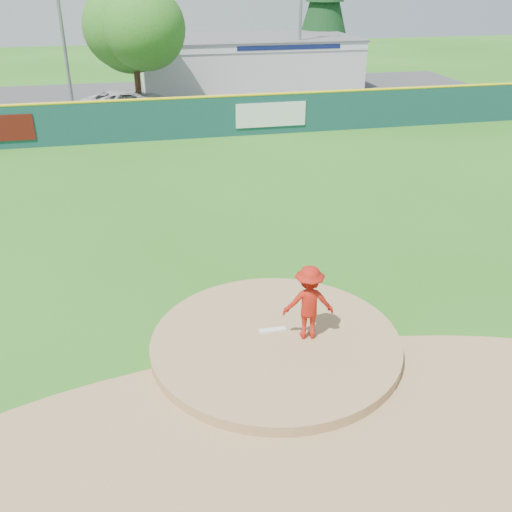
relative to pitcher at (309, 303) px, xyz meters
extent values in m
plane|color=#286B19|center=(-0.71, 0.06, -1.11)|extent=(120.00, 120.00, 0.00)
cylinder|color=#9E774C|center=(-0.71, 0.06, -1.11)|extent=(5.50, 5.50, 0.50)
cube|color=white|center=(-0.71, 0.36, -0.84)|extent=(0.60, 0.15, 0.04)
cylinder|color=#9E774C|center=(-0.71, -2.94, -1.10)|extent=(15.40, 15.40, 0.01)
cube|color=#38383A|center=(-0.71, 27.06, -1.10)|extent=(44.00, 16.00, 0.02)
imported|color=#AB1A0E|center=(0.00, 0.00, 0.00)|extent=(1.19, 0.80, 1.72)
imported|color=silver|center=(-3.30, 23.67, -0.35)|extent=(5.78, 3.79, 1.48)
cube|color=silver|center=(5.29, 32.06, 0.49)|extent=(15.00, 8.00, 3.20)
cube|color=white|center=(5.29, 28.04, 1.89)|extent=(15.00, 0.06, 0.55)
cube|color=#0F194C|center=(7.29, 28.00, 1.89)|extent=(7.00, 0.03, 0.28)
cube|color=#59595B|center=(5.29, 32.06, 2.14)|extent=(15.20, 8.20, 0.12)
cube|color=white|center=(3.60, 17.98, -0.11)|extent=(3.60, 0.04, 1.20)
cube|color=#13403E|center=(-0.71, 18.06, -0.11)|extent=(40.00, 0.10, 2.00)
cylinder|color=yellow|center=(-0.71, 18.06, 0.89)|extent=(40.00, 0.14, 0.14)
cylinder|color=#382314|center=(-2.71, 25.06, 0.19)|extent=(0.36, 0.36, 2.60)
sphere|color=#387F23|center=(-2.71, 25.06, 3.45)|extent=(5.60, 5.60, 5.60)
cylinder|color=#382314|center=(12.29, 36.06, -0.31)|extent=(0.40, 0.40, 1.60)
cylinder|color=gray|center=(-6.71, 27.06, 4.39)|extent=(0.20, 0.20, 11.00)
cylinder|color=gray|center=(8.29, 29.06, 3.89)|extent=(0.20, 0.20, 10.00)
camera|label=1|loc=(-3.38, -10.00, 6.39)|focal=40.00mm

